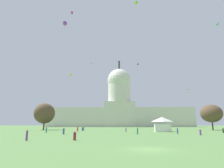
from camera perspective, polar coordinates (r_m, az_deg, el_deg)
name	(u,v)px	position (r m, az deg, el deg)	size (l,w,h in m)	color
ground_plane	(149,149)	(21.16, 10.90, -18.49)	(800.00, 800.00, 0.00)	#567F42
capitol_building	(119,108)	(195.47, 2.21, -7.01)	(144.27, 24.24, 68.40)	beige
event_tent	(162,124)	(70.79, 14.63, -11.49)	(6.02, 5.69, 5.03)	white
tree_east_far	(211,113)	(96.95, 27.34, -7.75)	(10.71, 10.13, 11.16)	brown
tree_west_mid	(45,113)	(95.44, -19.34, -8.20)	(12.45, 12.54, 12.15)	brown
person_black_edge_west	(223,130)	(67.15, 30.04, -11.82)	(0.47, 0.47, 1.57)	black
person_red_lawn_far_right	(78,129)	(74.71, -10.16, -13.02)	(0.66, 0.66, 1.68)	red
person_teal_deep_crowd	(46,130)	(63.30, -18.88, -12.76)	(0.39, 0.39, 1.76)	#1E757A
person_denim_back_center	(84,129)	(80.45, -8.43, -13.01)	(0.54, 0.54, 1.58)	#3D5684
person_denim_near_tree_west	(177,131)	(56.03, 18.83, -13.04)	(0.44, 0.44, 1.64)	#3D5684
person_teal_near_tree_east	(138,131)	(51.09, 7.57, -13.65)	(0.34, 0.34, 1.74)	#1E757A
person_denim_edge_east	(82,129)	(76.63, -8.76, -13.11)	(0.61, 0.61, 1.47)	#3D5684
person_purple_mid_right	(200,132)	(50.79, 24.69, -12.87)	(0.41, 0.41, 1.51)	#703D93
person_denim_mid_center	(64,131)	(52.38, -14.13, -13.42)	(0.51, 0.51, 1.70)	#3D5684
person_purple_aisle_center	(126,130)	(68.44, 4.13, -13.33)	(0.42, 0.42, 1.55)	#703D93
person_purple_back_left	(27,135)	(34.09, -23.91, -13.76)	(0.41, 0.41, 1.70)	#703D93
person_maroon_front_left	(75,136)	(32.56, -10.99, -14.92)	(0.63, 0.63, 1.47)	maroon
kite_red_high	(91,64)	(179.75, -6.12, 6.04)	(1.10, 0.64, 0.90)	red
kite_lime_high	(136,3)	(93.34, 7.13, 22.78)	(1.51, 1.48, 4.56)	#8CD133
kite_gold_low	(127,109)	(156.94, 4.58, -7.51)	(0.98, 1.01, 4.20)	gold
kite_green_mid	(216,26)	(75.84, 28.42, 14.93)	(1.02, 1.71, 0.25)	green
kite_turquoise_high	(129,78)	(152.81, 5.04, 1.86)	(1.05, 1.32, 2.37)	teal
kite_magenta_high	(72,13)	(107.80, -11.78, 19.97)	(1.10, 0.87, 1.36)	#D1339E
kite_yellow_mid	(70,75)	(80.33, -12.22, 2.72)	(1.02, 1.01, 2.16)	yellow
kite_black_high	(138,64)	(148.25, 7.69, 5.77)	(0.98, 0.75, 3.07)	black
kite_violet_high	(65,23)	(75.30, -13.75, 17.06)	(1.32, 1.32, 2.86)	purple
kite_orange_mid	(188,90)	(120.60, 21.46, -1.77)	(1.48, 1.40, 4.06)	orange
kite_pink_mid	(171,95)	(151.05, 17.13, -3.06)	(1.33, 1.64, 2.40)	pink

